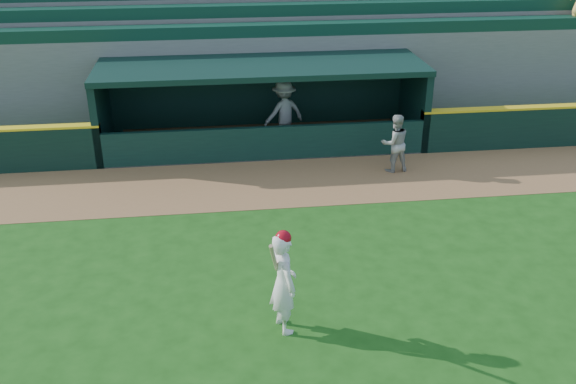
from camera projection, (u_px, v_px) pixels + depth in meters
name	position (u px, v px, depth m)	size (l,w,h in m)	color
ground	(298.00, 288.00, 12.42)	(120.00, 120.00, 0.00)	#1A4B12
warning_track	(272.00, 183.00, 16.81)	(40.00, 3.00, 0.01)	olive
dugout_player_front	(395.00, 143.00, 17.22)	(0.78, 0.61, 1.60)	#A1A19C
dugout_player_inside	(284.00, 112.00, 19.05)	(1.25, 0.72, 1.93)	#989893
dugout	(261.00, 98.00, 19.01)	(9.40, 2.80, 2.46)	slate
stands	(250.00, 32.00, 22.65)	(34.50, 6.25, 7.42)	slate
batter_at_plate	(283.00, 281.00, 10.88)	(0.62, 0.86, 1.96)	white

